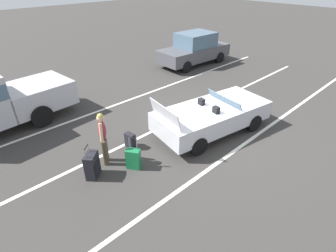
{
  "coord_description": "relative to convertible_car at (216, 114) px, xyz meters",
  "views": [
    {
      "loc": [
        -6.67,
        -4.81,
        5.02
      ],
      "look_at": [
        -1.76,
        0.37,
        0.75
      ],
      "focal_mm": 28.32,
      "sensor_mm": 36.0,
      "label": 1
    }
  ],
  "objects": [
    {
      "name": "ground_plane",
      "position": [
        -0.2,
        0.03,
        -0.59
      ],
      "size": [
        80.0,
        80.0,
        0.0
      ],
      "primitive_type": "plane",
      "color": "#383533"
    },
    {
      "name": "lot_line_mid",
      "position": [
        -0.2,
        1.42,
        -0.59
      ],
      "size": [
        18.0,
        0.12,
        0.01
      ],
      "primitive_type": "cube",
      "color": "silver",
      "rests_on": "ground_plane"
    },
    {
      "name": "suitcase_small_carryon",
      "position": [
        -2.89,
        1.19,
        -0.34
      ],
      "size": [
        0.25,
        0.36,
        0.5
      ],
      "rotation": [
        0.0,
        0.0,
        0.1
      ],
      "color": "black",
      "rests_on": "ground_plane"
    },
    {
      "name": "convertible_car",
      "position": [
        0.0,
        0.0,
        0.0
      ],
      "size": [
        4.37,
        2.42,
        1.53
      ],
      "rotation": [
        0.0,
        0.0,
        -0.17
      ],
      "color": "silver",
      "rests_on": "ground_plane"
    },
    {
      "name": "lot_line_near",
      "position": [
        -0.2,
        -1.28,
        -0.59
      ],
      "size": [
        18.0,
        0.12,
        0.01
      ],
      "primitive_type": "cube",
      "color": "silver",
      "rests_on": "ground_plane"
    },
    {
      "name": "suitcase_medium_bright",
      "position": [
        -3.44,
        0.29,
        -0.28
      ],
      "size": [
        0.42,
        0.47,
        1.0
      ],
      "rotation": [
        0.0,
        0.0,
        3.74
      ],
      "color": "#19723F",
      "rests_on": "ground_plane"
    },
    {
      "name": "traveler_person",
      "position": [
        -3.89,
        1.05,
        0.34
      ],
      "size": [
        0.43,
        0.54,
        1.65
      ],
      "rotation": [
        0.0,
        0.0,
        -0.64
      ],
      "color": "#4C3F2D",
      "rests_on": "ground_plane"
    },
    {
      "name": "lot_line_far",
      "position": [
        -0.2,
        4.12,
        -0.59
      ],
      "size": [
        18.0,
        0.12,
        0.01
      ],
      "primitive_type": "cube",
      "color": "silver",
      "rests_on": "ground_plane"
    },
    {
      "name": "suitcase_large_black",
      "position": [
        -4.48,
        0.77,
        -0.22
      ],
      "size": [
        0.55,
        0.53,
        0.99
      ],
      "rotation": [
        0.0,
        0.0,
        5.42
      ],
      "color": "black",
      "rests_on": "ground_plane"
    },
    {
      "name": "parked_sedan_far",
      "position": [
        5.13,
        5.6,
        0.3
      ],
      "size": [
        4.59,
        2.06,
        1.82
      ],
      "rotation": [
        0.0,
        0.0,
        3.09
      ],
      "color": "#4C4C51",
      "rests_on": "ground_plane"
    }
  ]
}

